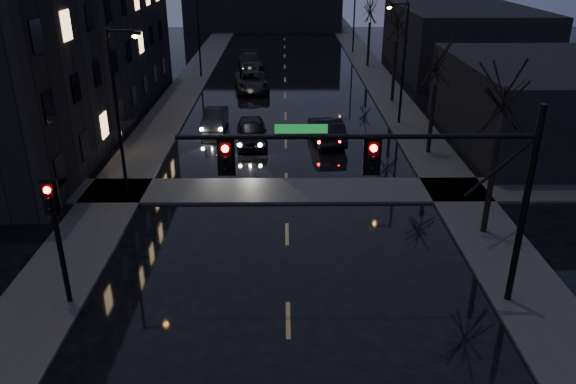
{
  "coord_description": "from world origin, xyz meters",
  "views": [
    {
      "loc": [
        -0.12,
        -7.19,
        11.32
      ],
      "look_at": [
        0.02,
        11.2,
        3.2
      ],
      "focal_mm": 35.0,
      "sensor_mm": 36.0,
      "label": 1
    }
  ],
  "objects_px": {
    "lead_car": "(327,129)",
    "oncoming_car_b": "(215,119)",
    "oncoming_car_c": "(252,81)",
    "oncoming_car_d": "(251,61)",
    "oncoming_car_a": "(252,131)"
  },
  "relations": [
    {
      "from": "oncoming_car_b",
      "to": "oncoming_car_c",
      "type": "distance_m",
      "value": 10.9
    },
    {
      "from": "oncoming_car_a",
      "to": "oncoming_car_c",
      "type": "bearing_deg",
      "value": 88.7
    },
    {
      "from": "oncoming_car_b",
      "to": "oncoming_car_a",
      "type": "bearing_deg",
      "value": -49.24
    },
    {
      "from": "oncoming_car_c",
      "to": "oncoming_car_b",
      "type": "bearing_deg",
      "value": -107.42
    },
    {
      "from": "oncoming_car_b",
      "to": "oncoming_car_d",
      "type": "distance_m",
      "value": 19.43
    },
    {
      "from": "oncoming_car_b",
      "to": "lead_car",
      "type": "relative_size",
      "value": 0.86
    },
    {
      "from": "oncoming_car_b",
      "to": "oncoming_car_d",
      "type": "relative_size",
      "value": 0.73
    },
    {
      "from": "oncoming_car_b",
      "to": "oncoming_car_c",
      "type": "relative_size",
      "value": 0.72
    },
    {
      "from": "oncoming_car_a",
      "to": "lead_car",
      "type": "bearing_deg",
      "value": -0.19
    },
    {
      "from": "oncoming_car_a",
      "to": "oncoming_car_c",
      "type": "xyz_separation_m",
      "value": [
        -0.7,
        13.8,
        0.01
      ]
    },
    {
      "from": "oncoming_car_c",
      "to": "oncoming_car_a",
      "type": "bearing_deg",
      "value": -94.42
    },
    {
      "from": "oncoming_car_b",
      "to": "oncoming_car_d",
      "type": "bearing_deg",
      "value": 86.33
    },
    {
      "from": "oncoming_car_a",
      "to": "lead_car",
      "type": "xyz_separation_m",
      "value": [
        4.66,
        0.33,
        0.0
      ]
    },
    {
      "from": "lead_car",
      "to": "oncoming_car_b",
      "type": "bearing_deg",
      "value": -28.08
    },
    {
      "from": "oncoming_car_c",
      "to": "lead_car",
      "type": "bearing_deg",
      "value": -75.65
    }
  ]
}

